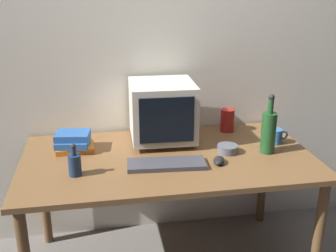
{
  "coord_description": "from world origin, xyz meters",
  "views": [
    {
      "loc": [
        -0.37,
        -2.12,
        1.71
      ],
      "look_at": [
        0.0,
        0.0,
        0.93
      ],
      "focal_mm": 44.16,
      "sensor_mm": 36.0,
      "label": 1
    }
  ],
  "objects_px": {
    "bottle_short": "(75,164)",
    "mug": "(276,136)",
    "computer_mouse": "(219,160)",
    "book_stack": "(74,142)",
    "cd_spindle": "(228,149)",
    "metal_canister": "(227,120)",
    "crt_monitor": "(162,111)",
    "bottle_tall": "(269,131)",
    "keyboard": "(166,164)"
  },
  "relations": [
    {
      "from": "keyboard",
      "to": "book_stack",
      "type": "xyz_separation_m",
      "value": [
        -0.5,
        0.31,
        0.04
      ]
    },
    {
      "from": "cd_spindle",
      "to": "metal_canister",
      "type": "xyz_separation_m",
      "value": [
        0.1,
        0.34,
        0.05
      ]
    },
    {
      "from": "bottle_short",
      "to": "bottle_tall",
      "type": "bearing_deg",
      "value": 5.75
    },
    {
      "from": "metal_canister",
      "to": "cd_spindle",
      "type": "bearing_deg",
      "value": -107.04
    },
    {
      "from": "bottle_short",
      "to": "book_stack",
      "type": "relative_size",
      "value": 0.77
    },
    {
      "from": "crt_monitor",
      "to": "keyboard",
      "type": "xyz_separation_m",
      "value": [
        -0.04,
        -0.36,
        -0.18
      ]
    },
    {
      "from": "keyboard",
      "to": "metal_canister",
      "type": "distance_m",
      "value": 0.67
    },
    {
      "from": "book_stack",
      "to": "bottle_tall",
      "type": "bearing_deg",
      "value": -11.3
    },
    {
      "from": "bottle_tall",
      "to": "mug",
      "type": "bearing_deg",
      "value": 48.44
    },
    {
      "from": "bottle_tall",
      "to": "mug",
      "type": "relative_size",
      "value": 2.91
    },
    {
      "from": "computer_mouse",
      "to": "book_stack",
      "type": "distance_m",
      "value": 0.85
    },
    {
      "from": "keyboard",
      "to": "computer_mouse",
      "type": "bearing_deg",
      "value": 0.84
    },
    {
      "from": "mug",
      "to": "metal_canister",
      "type": "bearing_deg",
      "value": 131.98
    },
    {
      "from": "bottle_tall",
      "to": "crt_monitor",
      "type": "bearing_deg",
      "value": 154.0
    },
    {
      "from": "keyboard",
      "to": "bottle_tall",
      "type": "xyz_separation_m",
      "value": [
        0.61,
        0.09,
        0.12
      ]
    },
    {
      "from": "mug",
      "to": "computer_mouse",
      "type": "bearing_deg",
      "value": -152.39
    },
    {
      "from": "bottle_short",
      "to": "metal_canister",
      "type": "bearing_deg",
      "value": 26.75
    },
    {
      "from": "crt_monitor",
      "to": "bottle_tall",
      "type": "height_order",
      "value": "crt_monitor"
    },
    {
      "from": "book_stack",
      "to": "mug",
      "type": "height_order",
      "value": "book_stack"
    },
    {
      "from": "keyboard",
      "to": "metal_canister",
      "type": "bearing_deg",
      "value": 47.78
    },
    {
      "from": "computer_mouse",
      "to": "bottle_tall",
      "type": "bearing_deg",
      "value": 40.42
    },
    {
      "from": "keyboard",
      "to": "cd_spindle",
      "type": "height_order",
      "value": "cd_spindle"
    },
    {
      "from": "crt_monitor",
      "to": "computer_mouse",
      "type": "distance_m",
      "value": 0.49
    },
    {
      "from": "computer_mouse",
      "to": "metal_canister",
      "type": "distance_m",
      "value": 0.52
    },
    {
      "from": "crt_monitor",
      "to": "cd_spindle",
      "type": "bearing_deg",
      "value": -35.4
    },
    {
      "from": "keyboard",
      "to": "bottle_tall",
      "type": "relative_size",
      "value": 1.2
    },
    {
      "from": "crt_monitor",
      "to": "bottle_tall",
      "type": "relative_size",
      "value": 1.14
    },
    {
      "from": "keyboard",
      "to": "computer_mouse",
      "type": "relative_size",
      "value": 4.2
    },
    {
      "from": "crt_monitor",
      "to": "bottle_short",
      "type": "distance_m",
      "value": 0.66
    },
    {
      "from": "keyboard",
      "to": "bottle_short",
      "type": "xyz_separation_m",
      "value": [
        -0.48,
        -0.02,
        0.05
      ]
    },
    {
      "from": "book_stack",
      "to": "cd_spindle",
      "type": "xyz_separation_m",
      "value": [
        0.88,
        -0.19,
        -0.03
      ]
    },
    {
      "from": "bottle_tall",
      "to": "bottle_short",
      "type": "bearing_deg",
      "value": -174.25
    },
    {
      "from": "computer_mouse",
      "to": "book_stack",
      "type": "relative_size",
      "value": 0.44
    },
    {
      "from": "bottle_tall",
      "to": "metal_canister",
      "type": "height_order",
      "value": "bottle_tall"
    },
    {
      "from": "crt_monitor",
      "to": "bottle_short",
      "type": "xyz_separation_m",
      "value": [
        -0.52,
        -0.39,
        -0.13
      ]
    },
    {
      "from": "crt_monitor",
      "to": "mug",
      "type": "height_order",
      "value": "crt_monitor"
    },
    {
      "from": "computer_mouse",
      "to": "cd_spindle",
      "type": "xyz_separation_m",
      "value": [
        0.09,
        0.14,
        0.0
      ]
    },
    {
      "from": "bottle_tall",
      "to": "book_stack",
      "type": "distance_m",
      "value": 1.13
    },
    {
      "from": "crt_monitor",
      "to": "book_stack",
      "type": "distance_m",
      "value": 0.56
    },
    {
      "from": "bottle_tall",
      "to": "bottle_short",
      "type": "relative_size",
      "value": 2.01
    },
    {
      "from": "bottle_tall",
      "to": "metal_canister",
      "type": "distance_m",
      "value": 0.4
    },
    {
      "from": "crt_monitor",
      "to": "metal_canister",
      "type": "relative_size",
      "value": 2.65
    },
    {
      "from": "book_stack",
      "to": "metal_canister",
      "type": "relative_size",
      "value": 1.5
    },
    {
      "from": "bottle_short",
      "to": "mug",
      "type": "bearing_deg",
      "value": 10.92
    },
    {
      "from": "cd_spindle",
      "to": "mug",
      "type": "bearing_deg",
      "value": 14.52
    },
    {
      "from": "bottle_short",
      "to": "metal_canister",
      "type": "relative_size",
      "value": 1.15
    },
    {
      "from": "computer_mouse",
      "to": "cd_spindle",
      "type": "distance_m",
      "value": 0.17
    },
    {
      "from": "bottle_tall",
      "to": "metal_canister",
      "type": "relative_size",
      "value": 2.32
    },
    {
      "from": "bottle_tall",
      "to": "bottle_short",
      "type": "distance_m",
      "value": 1.09
    },
    {
      "from": "mug",
      "to": "cd_spindle",
      "type": "relative_size",
      "value": 1.0
    }
  ]
}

